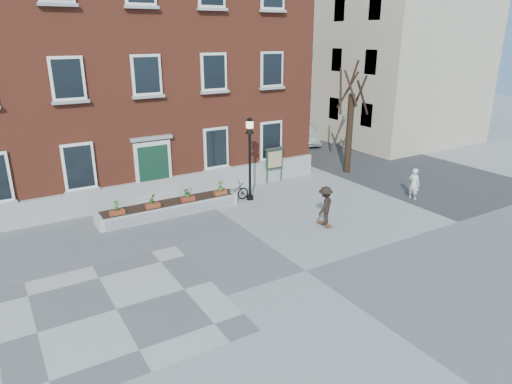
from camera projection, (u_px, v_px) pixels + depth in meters
ground at (306, 271)px, 15.17m from camera, size 100.00×100.00×0.00m
checker_patch at (116, 309)px, 13.03m from camera, size 6.00×6.00×0.01m
bicycle at (232, 192)px, 21.33m from camera, size 1.69×0.60×0.89m
parked_car at (306, 134)px, 32.68m from camera, size 2.86×4.18×1.30m
bystander at (414, 184)px, 21.54m from camera, size 0.44×0.60×1.52m
brick_building at (114, 58)px, 23.40m from camera, size 18.40×10.85×12.60m
planter_assembly at (170, 207)px, 19.88m from camera, size 6.20×1.12×1.15m
bare_tree at (350, 123)px, 25.14m from camera, size 1.83×1.83×6.16m
side_street at (337, 40)px, 37.67m from camera, size 15.20×36.00×14.50m
lamp_post at (250, 147)px, 20.88m from camera, size 0.40×0.40×3.93m
notice_board at (274, 159)px, 23.87m from camera, size 1.10×0.16×1.87m
skateboarder at (325, 206)px, 18.48m from camera, size 1.19×1.03×1.68m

